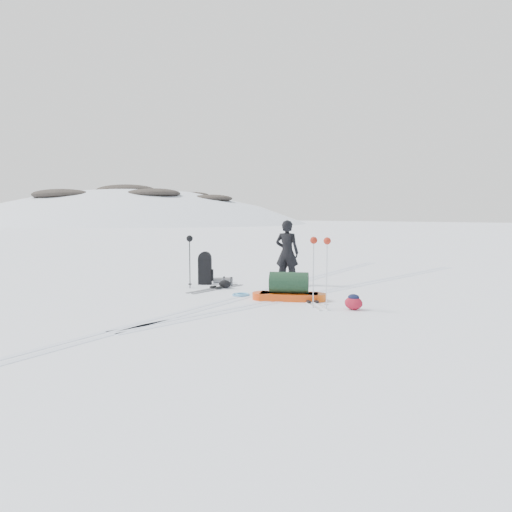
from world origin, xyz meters
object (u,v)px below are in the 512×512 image
Objects in this scene: pulk_sled at (289,289)px; expedition_rucksack at (207,269)px; ski_poles_black at (190,245)px; skier at (287,253)px.

expedition_rucksack is at bearing 138.30° from pulk_sled.
ski_poles_black is (0.10, -0.83, 0.74)m from expedition_rucksack.
expedition_rucksack is (-1.95, -1.16, -0.48)m from skier.
pulk_sled is 1.76× the size of expedition_rucksack.
expedition_rucksack reaches higher than pulk_sled.
skier reaches higher than expedition_rucksack.
expedition_rucksack is at bearing 92.07° from ski_poles_black.
skier is 2.53m from pulk_sled.
pulk_sled is (1.32, -2.05, -0.66)m from skier.
skier is 1.83× the size of expedition_rucksack.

